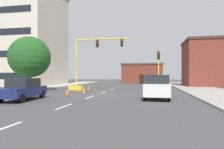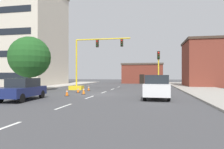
{
  "view_description": "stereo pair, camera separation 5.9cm",
  "coord_description": "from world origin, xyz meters",
  "px_view_note": "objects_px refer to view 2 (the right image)",
  "views": [
    {
      "loc": [
        5.34,
        -20.48,
        1.95
      ],
      "look_at": [
        0.23,
        6.31,
        2.08
      ],
      "focal_mm": 32.68,
      "sensor_mm": 36.0,
      "label": 1
    },
    {
      "loc": [
        5.4,
        -20.47,
        1.95
      ],
      "look_at": [
        0.23,
        6.31,
        2.08
      ],
      "focal_mm": 32.68,
      "sensor_mm": 36.0,
      "label": 2
    }
  ],
  "objects_px": {
    "traffic_cone_roadside_a": "(89,88)",
    "traffic_cone_roadside_b": "(84,91)",
    "pickup_truck_white": "(157,87)",
    "sedan_navy_near_left": "(23,89)",
    "tree_left_near": "(30,57)",
    "traffic_light_pole_right": "(159,62)",
    "traffic_cone_roadside_d": "(78,90)",
    "traffic_cone_roadside_c": "(67,92)",
    "traffic_signal_gantry": "(84,74)"
  },
  "relations": [
    {
      "from": "sedan_navy_near_left",
      "to": "traffic_cone_roadside_d",
      "type": "distance_m",
      "value": 7.7
    },
    {
      "from": "tree_left_near",
      "to": "traffic_cone_roadside_b",
      "type": "xyz_separation_m",
      "value": [
        7.93,
        -2.71,
        -3.83
      ]
    },
    {
      "from": "traffic_light_pole_right",
      "to": "traffic_cone_roadside_d",
      "type": "distance_m",
      "value": 9.88
    },
    {
      "from": "traffic_cone_roadside_a",
      "to": "traffic_cone_roadside_d",
      "type": "height_order",
      "value": "traffic_cone_roadside_a"
    },
    {
      "from": "tree_left_near",
      "to": "traffic_cone_roadside_c",
      "type": "distance_m",
      "value": 9.22
    },
    {
      "from": "traffic_light_pole_right",
      "to": "tree_left_near",
      "type": "height_order",
      "value": "tree_left_near"
    },
    {
      "from": "traffic_signal_gantry",
      "to": "traffic_cone_roadside_a",
      "type": "relative_size",
      "value": 12.41
    },
    {
      "from": "pickup_truck_white",
      "to": "traffic_cone_roadside_d",
      "type": "xyz_separation_m",
      "value": [
        -8.59,
        4.16,
        -0.67
      ]
    },
    {
      "from": "pickup_truck_white",
      "to": "tree_left_near",
      "type": "bearing_deg",
      "value": 161.48
    },
    {
      "from": "traffic_signal_gantry",
      "to": "traffic_cone_roadside_b",
      "type": "distance_m",
      "value": 6.61
    },
    {
      "from": "traffic_cone_roadside_b",
      "to": "traffic_light_pole_right",
      "type": "bearing_deg",
      "value": 29.63
    },
    {
      "from": "sedan_navy_near_left",
      "to": "traffic_light_pole_right",
      "type": "bearing_deg",
      "value": 43.11
    },
    {
      "from": "sedan_navy_near_left",
      "to": "traffic_cone_roadside_a",
      "type": "xyz_separation_m",
      "value": [
        2.08,
        10.52,
        -0.56
      ]
    },
    {
      "from": "traffic_light_pole_right",
      "to": "sedan_navy_near_left",
      "type": "relative_size",
      "value": 1.04
    },
    {
      "from": "traffic_cone_roadside_d",
      "to": "tree_left_near",
      "type": "bearing_deg",
      "value": 171.9
    },
    {
      "from": "traffic_cone_roadside_a",
      "to": "traffic_cone_roadside_c",
      "type": "distance_m",
      "value": 6.78
    },
    {
      "from": "traffic_cone_roadside_a",
      "to": "traffic_light_pole_right",
      "type": "bearing_deg",
      "value": -2.89
    },
    {
      "from": "traffic_cone_roadside_a",
      "to": "traffic_cone_roadside_b",
      "type": "bearing_deg",
      "value": -78.51
    },
    {
      "from": "tree_left_near",
      "to": "traffic_cone_roadside_c",
      "type": "xyz_separation_m",
      "value": [
        6.94,
        -4.67,
        -3.87
      ]
    },
    {
      "from": "sedan_navy_near_left",
      "to": "traffic_cone_roadside_b",
      "type": "bearing_deg",
      "value": 61.74
    },
    {
      "from": "traffic_cone_roadside_b",
      "to": "traffic_cone_roadside_c",
      "type": "xyz_separation_m",
      "value": [
        -0.99,
        -1.96,
        -0.04
      ]
    },
    {
      "from": "traffic_signal_gantry",
      "to": "traffic_cone_roadside_a",
      "type": "bearing_deg",
      "value": -47.49
    },
    {
      "from": "traffic_light_pole_right",
      "to": "traffic_cone_roadside_b",
      "type": "xyz_separation_m",
      "value": [
        -7.71,
        -4.38,
        -3.15
      ]
    },
    {
      "from": "sedan_navy_near_left",
      "to": "traffic_cone_roadside_d",
      "type": "height_order",
      "value": "sedan_navy_near_left"
    },
    {
      "from": "sedan_navy_near_left",
      "to": "traffic_cone_roadside_d",
      "type": "xyz_separation_m",
      "value": [
        1.81,
        7.46,
        -0.58
      ]
    },
    {
      "from": "traffic_cone_roadside_a",
      "to": "pickup_truck_white",
      "type": "bearing_deg",
      "value": -40.99
    },
    {
      "from": "tree_left_near",
      "to": "sedan_navy_near_left",
      "type": "xyz_separation_m",
      "value": [
        4.87,
        -8.41,
        -3.32
      ]
    },
    {
      "from": "traffic_signal_gantry",
      "to": "traffic_light_pole_right",
      "type": "xyz_separation_m",
      "value": [
        9.78,
        -1.63,
        1.34
      ]
    },
    {
      "from": "traffic_cone_roadside_d",
      "to": "traffic_light_pole_right",
      "type": "bearing_deg",
      "value": 16.3
    },
    {
      "from": "traffic_light_pole_right",
      "to": "traffic_cone_roadside_c",
      "type": "xyz_separation_m",
      "value": [
        -8.7,
        -6.34,
        -3.19
      ]
    },
    {
      "from": "tree_left_near",
      "to": "traffic_cone_roadside_a",
      "type": "bearing_deg",
      "value": 16.9
    },
    {
      "from": "traffic_cone_roadside_d",
      "to": "traffic_cone_roadside_a",
      "type": "bearing_deg",
      "value": 84.83
    },
    {
      "from": "traffic_cone_roadside_a",
      "to": "traffic_cone_roadside_b",
      "type": "relative_size",
      "value": 0.85
    },
    {
      "from": "pickup_truck_white",
      "to": "sedan_navy_near_left",
      "type": "relative_size",
      "value": 1.19
    },
    {
      "from": "traffic_signal_gantry",
      "to": "sedan_navy_near_left",
      "type": "bearing_deg",
      "value": -94.85
    },
    {
      "from": "traffic_cone_roadside_a",
      "to": "traffic_cone_roadside_b",
      "type": "xyz_separation_m",
      "value": [
        0.98,
        -4.82,
        0.06
      ]
    },
    {
      "from": "traffic_signal_gantry",
      "to": "tree_left_near",
      "type": "relative_size",
      "value": 1.21
    },
    {
      "from": "pickup_truck_white",
      "to": "traffic_cone_roadside_a",
      "type": "bearing_deg",
      "value": 139.01
    },
    {
      "from": "traffic_cone_roadside_a",
      "to": "traffic_cone_roadside_d",
      "type": "xyz_separation_m",
      "value": [
        -0.28,
        -3.06,
        -0.02
      ]
    },
    {
      "from": "pickup_truck_white",
      "to": "traffic_cone_roadside_b",
      "type": "distance_m",
      "value": 7.74
    },
    {
      "from": "traffic_light_pole_right",
      "to": "traffic_cone_roadside_a",
      "type": "relative_size",
      "value": 7.27
    },
    {
      "from": "traffic_cone_roadside_b",
      "to": "sedan_navy_near_left",
      "type": "bearing_deg",
      "value": -118.26
    },
    {
      "from": "pickup_truck_white",
      "to": "traffic_cone_roadside_a",
      "type": "distance_m",
      "value": 11.03
    },
    {
      "from": "traffic_cone_roadside_c",
      "to": "traffic_light_pole_right",
      "type": "bearing_deg",
      "value": 36.11
    },
    {
      "from": "pickup_truck_white",
      "to": "traffic_cone_roadside_a",
      "type": "height_order",
      "value": "pickup_truck_white"
    },
    {
      "from": "traffic_cone_roadside_a",
      "to": "traffic_cone_roadside_d",
      "type": "distance_m",
      "value": 3.07
    },
    {
      "from": "tree_left_near",
      "to": "traffic_cone_roadside_c",
      "type": "relative_size",
      "value": 9.83
    },
    {
      "from": "traffic_signal_gantry",
      "to": "traffic_cone_roadside_d",
      "type": "distance_m",
      "value": 4.72
    },
    {
      "from": "traffic_signal_gantry",
      "to": "sedan_navy_near_left",
      "type": "distance_m",
      "value": 11.82
    },
    {
      "from": "traffic_cone_roadside_c",
      "to": "traffic_cone_roadside_b",
      "type": "bearing_deg",
      "value": 63.23
    }
  ]
}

